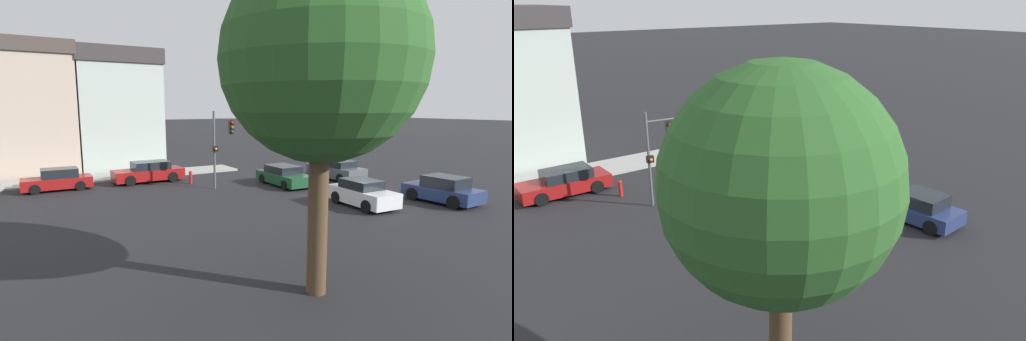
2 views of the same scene
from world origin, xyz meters
TOP-DOWN VIEW (x-y plane):
  - ground_plane at (0.00, 0.00)m, footprint 300.00×300.00m
  - street_tree at (-8.80, 10.64)m, footprint 5.47×5.47m
  - traffic_signal at (6.02, 6.44)m, footprint 0.50×2.53m
  - crossing_car_0 at (-3.74, -2.33)m, footprint 4.04×2.21m
  - crossing_car_1 at (4.79, -2.10)m, footprint 4.53×2.18m
  - crossing_car_2 at (-2.10, 2.12)m, footprint 3.89×1.99m
  - crossing_car_3 at (4.87, 2.43)m, footprint 4.46×2.06m
  - parked_car_0 at (10.65, 10.05)m, footprint 2.07×4.81m
  - parked_car_1 at (10.73, 15.85)m, footprint 1.86×4.12m
  - fire_hydrant at (8.43, 7.78)m, footprint 0.22×0.22m

SIDE VIEW (x-z plane):
  - ground_plane at x=0.00m, z-range 0.00..0.00m
  - fire_hydrant at x=8.43m, z-range 0.03..0.95m
  - crossing_car_3 at x=4.87m, z-range -0.03..1.30m
  - parked_car_1 at x=10.73m, z-range -0.04..1.35m
  - crossing_car_2 at x=-2.10m, z-range -0.03..1.39m
  - crossing_car_1 at x=4.79m, z-range -0.02..1.39m
  - parked_car_0 at x=10.65m, z-range -0.03..1.43m
  - crossing_car_0 at x=-3.74m, z-range -0.04..1.45m
  - traffic_signal at x=6.02m, z-range 0.78..5.78m
  - street_tree at x=-8.80m, z-range 1.84..11.05m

